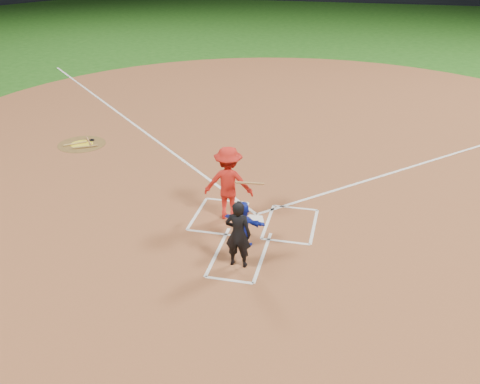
% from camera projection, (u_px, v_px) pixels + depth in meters
% --- Properties ---
extents(ground, '(120.00, 120.00, 0.00)m').
position_uv_depth(ground, '(254.00, 220.00, 14.26)').
color(ground, '#1D5314').
rests_on(ground, ground).
extents(home_plate_dirt, '(28.00, 28.00, 0.01)m').
position_uv_depth(home_plate_dirt, '(287.00, 141.00, 19.50)').
color(home_plate_dirt, brown).
rests_on(home_plate_dirt, ground).
extents(home_plate, '(0.60, 0.60, 0.02)m').
position_uv_depth(home_plate, '(254.00, 219.00, 14.25)').
color(home_plate, white).
rests_on(home_plate, home_plate_dirt).
extents(on_deck_circle, '(1.70, 1.70, 0.01)m').
position_uv_depth(on_deck_circle, '(82.00, 144.00, 19.22)').
color(on_deck_circle, brown).
rests_on(on_deck_circle, home_plate_dirt).
extents(on_deck_logo, '(0.80, 0.80, 0.00)m').
position_uv_depth(on_deck_logo, '(82.00, 144.00, 19.22)').
color(on_deck_logo, yellow).
rests_on(on_deck_logo, on_deck_circle).
extents(on_deck_bat_a, '(0.56, 0.71, 0.06)m').
position_uv_depth(on_deck_bat_a, '(89.00, 141.00, 19.39)').
color(on_deck_bat_a, '#A56C3C').
rests_on(on_deck_bat_a, on_deck_circle).
extents(on_deck_bat_b, '(0.66, 0.61, 0.06)m').
position_uv_depth(on_deck_bat_b, '(75.00, 144.00, 19.16)').
color(on_deck_bat_b, '#A6813D').
rests_on(on_deck_bat_b, on_deck_circle).
extents(on_deck_bat_c, '(0.76, 0.48, 0.06)m').
position_uv_depth(on_deck_bat_c, '(85.00, 147.00, 18.88)').
color(on_deck_bat_c, olive).
rests_on(on_deck_bat_c, on_deck_circle).
extents(bat_weight_donut, '(0.19, 0.19, 0.05)m').
position_uv_depth(bat_weight_donut, '(92.00, 140.00, 19.51)').
color(bat_weight_donut, black).
rests_on(bat_weight_donut, on_deck_circle).
extents(catcher, '(1.13, 0.58, 1.17)m').
position_uv_depth(catcher, '(243.00, 224.00, 12.89)').
color(catcher, '#1524AB').
rests_on(catcher, home_plate_dirt).
extents(umpire, '(0.61, 0.41, 1.64)m').
position_uv_depth(umpire, '(238.00, 234.00, 12.00)').
color(umpire, black).
rests_on(umpire, home_plate_dirt).
extents(chalk_markings, '(28.35, 17.32, 0.01)m').
position_uv_depth(chalk_markings, '(284.00, 148.00, 18.87)').
color(chalk_markings, white).
rests_on(chalk_markings, home_plate_dirt).
extents(batter_at_plate, '(1.63, 0.89, 2.01)m').
position_uv_depth(batter_at_plate, '(228.00, 183.00, 13.96)').
color(batter_at_plate, red).
rests_on(batter_at_plate, home_plate_dirt).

